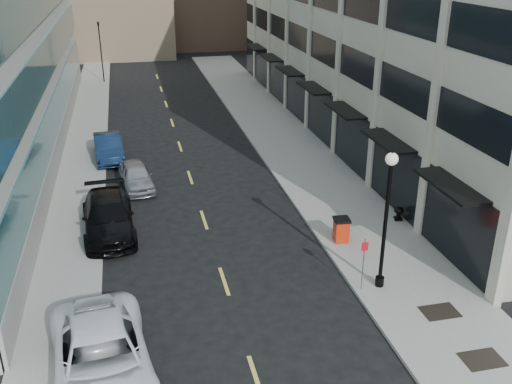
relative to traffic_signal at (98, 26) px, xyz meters
name	(u,v)px	position (x,y,z in m)	size (l,w,h in m)	color
sidewalk_right	(308,167)	(13.00, -28.00, -5.64)	(5.00, 80.00, 0.15)	gray
sidewalk_left	(79,185)	(-1.00, -28.00, -5.64)	(3.00, 80.00, 0.15)	gray
building_right	(408,6)	(22.44, -21.01, 3.28)	(15.30, 46.50, 18.25)	beige
grate_mid	(482,359)	(13.10, -47.00, -5.56)	(1.40, 1.00, 0.01)	black
grate_far	(440,312)	(13.10, -44.20, -5.56)	(1.40, 1.00, 0.01)	black
road_centerline	(196,197)	(5.50, -31.00, -5.71)	(0.15, 68.20, 0.01)	#D8CC4C
traffic_signal	(98,26)	(0.00, 0.00, 0.00)	(0.66, 0.66, 6.98)	black
car_white_van	(102,359)	(0.70, -45.06, -4.80)	(3.04, 6.60, 1.83)	white
car_black_pickup	(108,217)	(0.79, -34.35, -4.86)	(2.40, 5.91, 1.72)	black
car_silver_sedan	(136,176)	(2.30, -28.92, -4.99)	(1.71, 4.25, 1.45)	#95969D
car_blue_sedan	(108,147)	(0.70, -23.58, -4.90)	(1.72, 4.94, 1.63)	#122445
trash_bin	(341,229)	(11.43, -37.99, -4.93)	(0.79, 0.85, 1.18)	red
lamppost	(387,209)	(11.61, -41.97, -2.10)	(0.49, 0.49, 5.90)	black
sign_post	(364,257)	(10.80, -42.04, -4.09)	(0.27, 0.07, 2.28)	slate
urn_planter	(399,212)	(15.10, -36.49, -5.14)	(0.51, 0.51, 0.70)	black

